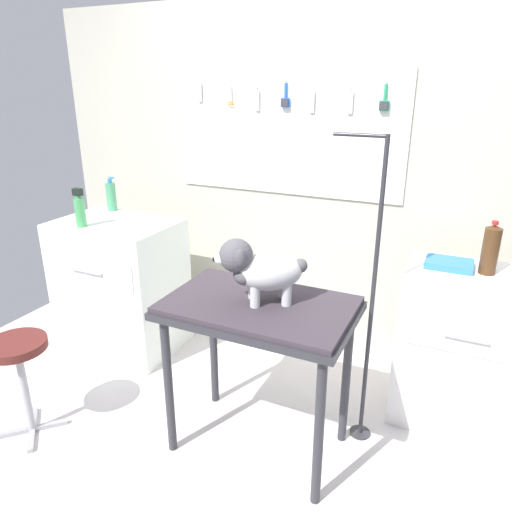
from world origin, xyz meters
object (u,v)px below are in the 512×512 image
Objects in this scene: grooming_arm at (369,311)px; dog at (259,269)px; cabinet_right at (464,347)px; spray_bottle_short at (111,196)px; grooming_table at (259,321)px; soda_bottle at (490,249)px; stool at (19,361)px; counter_left at (121,285)px.

dog is at bearing -146.93° from grooming_arm.
grooming_arm is at bearing -138.59° from cabinet_right.
grooming_table is at bearing -26.35° from spray_bottle_short.
cabinet_right is 0.57m from soda_bottle.
grooming_arm is 0.60m from dog.
cabinet_right is 1.55× the size of stool.
grooming_table is 1.27m from stool.
cabinet_right is 2.36m from stool.
cabinet_right is 3.09× the size of soda_bottle.
grooming_table is at bearing -21.94° from counter_left.
dog is 1.35m from stool.
stool is at bearing -150.98° from soda_bottle.
counter_left is at bearing 158.06° from grooming_table.
dog is at bearing -26.22° from spray_bottle_short.
counter_left is at bearing 172.74° from grooming_arm.
stool is (-1.61, -0.74, -0.29)m from grooming_arm.
soda_bottle is at bearing 5.16° from counter_left.
counter_left is at bearing -174.84° from soda_bottle.
spray_bottle_short is at bearing 153.78° from dog.
spray_bottle_short is (-1.51, 0.75, 0.29)m from grooming_table.
cabinet_right is at bearing 37.56° from grooming_table.
grooming_arm is 5.65× the size of soda_bottle.
grooming_arm is at bearing 33.32° from grooming_table.
counter_left is (-1.31, 0.52, -0.53)m from dog.
counter_left is 1.06× the size of cabinet_right.
dog is at bearing 20.99° from stool.
soda_bottle reaches higher than stool.
grooming_table is 3.19× the size of soda_bottle.
grooming_arm is 1.80m from counter_left.
stool is at bearing -155.32° from grooming_arm.
soda_bottle reaches higher than dog.
dog is 0.74× the size of stool.
stool is 1.99× the size of soda_bottle.
cabinet_right is at bearing 28.90° from stool.
dog is at bearing -142.54° from cabinet_right.
grooming_arm is at bearing -12.81° from spray_bottle_short.
grooming_table is 1.03× the size of cabinet_right.
cabinet_right is at bearing -1.15° from spray_bottle_short.
dog is at bearing 73.00° from grooming_table.
counter_left is (-1.76, 0.22, -0.28)m from grooming_arm.
soda_bottle reaches higher than cabinet_right.
grooming_arm reaches higher than counter_left.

